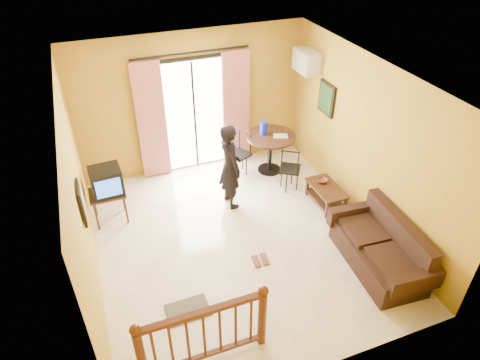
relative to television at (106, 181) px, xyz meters
name	(u,v)px	position (x,y,z in m)	size (l,w,h in m)	color
ground	(239,240)	(1.87, -1.30, -0.82)	(5.00, 5.00, 0.00)	beige
room_shell	(238,153)	(1.87, -1.30, 0.88)	(5.00, 5.00, 5.00)	white
balcony_door	(195,115)	(1.87, 1.13, 0.37)	(2.25, 0.14, 2.46)	black
tv_table	(108,196)	(-0.03, 0.00, -0.31)	(0.59, 0.49, 0.59)	black
television	(106,181)	(0.00, 0.00, 0.00)	(0.53, 0.49, 0.46)	black
picture_left	(82,203)	(-0.35, -1.50, 0.73)	(0.05, 0.42, 0.52)	black
dining_table	(270,143)	(3.21, 0.46, -0.17)	(0.98, 0.98, 0.81)	black
water_jug	(264,128)	(3.10, 0.56, 0.13)	(0.15, 0.15, 0.28)	#1621CF
serving_tray	(280,136)	(3.37, 0.36, 0.00)	(0.28, 0.18, 0.02)	beige
dining_chairs	(263,180)	(2.94, 0.15, -0.82)	(1.26, 1.37, 0.95)	black
air_conditioner	(306,61)	(3.96, 0.65, 1.33)	(0.31, 0.60, 0.40)	white
botanical_print	(326,99)	(4.09, 0.00, 0.83)	(0.05, 0.50, 0.60)	black
coffee_table	(326,193)	(3.72, -0.94, -0.58)	(0.46, 0.83, 0.37)	black
bowl	(322,181)	(3.72, -0.76, -0.42)	(0.20, 0.20, 0.06)	brown
sofa	(382,249)	(3.72, -2.58, -0.51)	(0.92, 1.79, 0.83)	black
standing_person	(230,166)	(2.09, -0.30, -0.01)	(0.59, 0.39, 1.62)	black
stair_balustrade	(204,332)	(0.72, -3.20, -0.26)	(1.63, 0.13, 1.04)	#471E0F
doormat	(188,310)	(0.70, -2.39, -0.81)	(0.60, 0.40, 0.02)	#4F4A3F
sandals	(260,260)	(2.02, -1.88, -0.81)	(0.27, 0.26, 0.03)	brown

